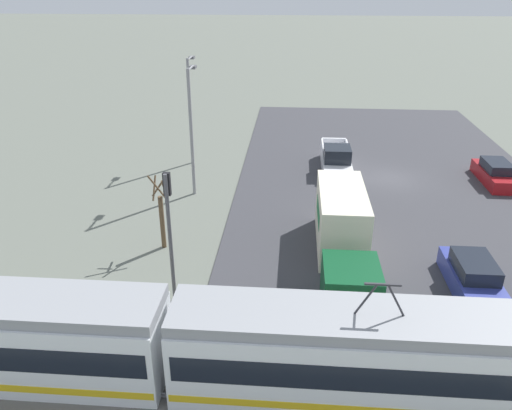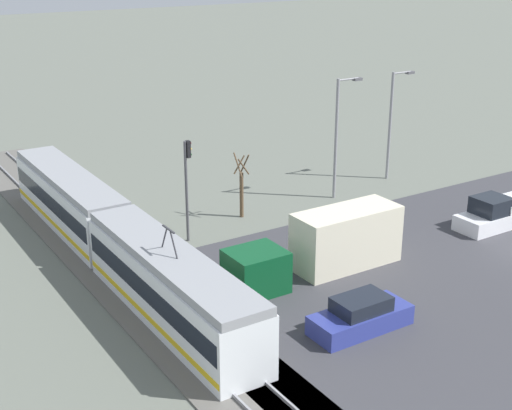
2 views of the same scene
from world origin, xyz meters
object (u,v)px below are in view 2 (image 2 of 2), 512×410
traffic_light_pole (187,178)px  street_lamp_near_crossing (393,117)px  light_rail_tram (113,237)px  box_truck (326,245)px  pickup_truck (498,214)px  sedan_car_0 (361,316)px  street_lamp_mid_block (339,130)px  street_tree (242,188)px

traffic_light_pole → street_lamp_near_crossing: size_ratio=0.76×
light_rail_tram → street_lamp_near_crossing: bearing=-80.9°
box_truck → pickup_truck: (-0.54, -12.51, -0.69)m
light_rail_tram → traffic_light_pole: (0.99, -4.86, 2.11)m
sedan_car_0 → street_lamp_mid_block: (14.35, -10.12, 3.87)m
traffic_light_pole → street_tree: bearing=-70.2°
street_tree → street_lamp_mid_block: size_ratio=0.51×
sedan_car_0 → street_tree: 14.92m
light_rail_tram → sedan_car_0: (-12.00, -6.47, -0.92)m
light_rail_tram → pickup_truck: (-7.00, -21.32, -0.83)m
box_truck → street_tree: street_tree is taller
pickup_truck → sedan_car_0: pickup_truck is taller
pickup_truck → street_tree: (9.59, 11.98, 1.05)m
street_lamp_mid_block → street_lamp_near_crossing: bearing=-78.0°
box_truck → sedan_car_0: 6.07m
box_truck → street_tree: bearing=-3.3°
pickup_truck → traffic_light_pole: bearing=64.1°
light_rail_tram → box_truck: (-6.46, -8.81, -0.15)m
light_rail_tram → street_tree: light_rail_tram is taller
box_truck → street_tree: 9.08m
light_rail_tram → street_tree: 9.70m
box_truck → street_lamp_near_crossing: 17.16m
light_rail_tram → pickup_truck: light_rail_tram is taller
light_rail_tram → sedan_car_0: size_ratio=5.77×
box_truck → street_tree: size_ratio=2.39×
box_truck → traffic_light_pole: 8.72m
sedan_car_0 → traffic_light_pole: 13.43m
box_truck → traffic_light_pole: traffic_light_pole is taller
traffic_light_pole → box_truck: bearing=-152.0°
light_rail_tram → box_truck: 10.93m
street_lamp_near_crossing → pickup_truck: bearing=174.2°
sedan_car_0 → street_lamp_mid_block: size_ratio=0.58×
traffic_light_pole → street_lamp_mid_block: (1.37, -11.72, 0.84)m
pickup_truck → traffic_light_pole: (7.98, 16.46, 2.94)m
box_truck → traffic_light_pole: size_ratio=1.67×
street_lamp_mid_block → sedan_car_0: bearing=144.8°
street_lamp_mid_block → light_rail_tram: bearing=98.1°
box_truck → light_rail_tram: bearing=53.8°
light_rail_tram → pickup_truck: 22.45m
sedan_car_0 → street_lamp_near_crossing: bearing=-45.6°
box_truck → sedan_car_0: size_ratio=2.11×
box_truck → street_tree: (9.05, -0.53, 0.36)m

